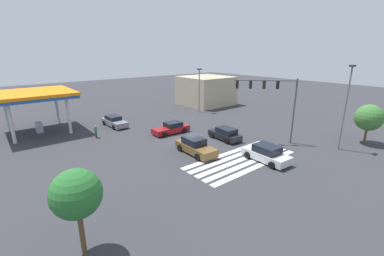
# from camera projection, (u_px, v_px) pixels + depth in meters

# --- Properties ---
(ground_plane) EXTENTS (143.06, 143.06, 0.00)m
(ground_plane) POSITION_uv_depth(u_px,v_px,m) (192.00, 140.00, 30.17)
(ground_plane) COLOR #333338
(crosswalk_markings) EXTENTS (11.43, 4.40, 0.01)m
(crosswalk_markings) POSITION_uv_depth(u_px,v_px,m) (241.00, 160.00, 24.62)
(crosswalk_markings) COLOR silver
(crosswalk_markings) RESTS_ON ground_plane
(traffic_signal_mast) EXTENTS (4.79, 4.79, 7.23)m
(traffic_signal_mast) POSITION_uv_depth(u_px,v_px,m) (273.00, 95.00, 27.76)
(traffic_signal_mast) COLOR #47474C
(traffic_signal_mast) RESTS_ON ground_plane
(car_0) EXTENTS (2.15, 4.94, 1.42)m
(car_0) POSITION_uv_depth(u_px,v_px,m) (114.00, 121.00, 35.48)
(car_0) COLOR gray
(car_0) RESTS_ON ground_plane
(car_1) EXTENTS (2.14, 4.24, 1.46)m
(car_1) POSITION_uv_depth(u_px,v_px,m) (225.00, 134.00, 30.02)
(car_1) COLOR black
(car_1) RESTS_ON ground_plane
(car_2) EXTENTS (2.27, 4.95, 1.63)m
(car_2) POSITION_uv_depth(u_px,v_px,m) (195.00, 146.00, 25.93)
(car_2) COLOR brown
(car_2) RESTS_ON ground_plane
(car_3) EXTENTS (2.32, 4.70, 1.58)m
(car_3) POSITION_uv_depth(u_px,v_px,m) (266.00, 154.00, 24.14)
(car_3) COLOR silver
(car_3) RESTS_ON ground_plane
(car_4) EXTENTS (4.77, 2.18, 1.41)m
(car_4) POSITION_uv_depth(u_px,v_px,m) (171.00, 128.00, 32.42)
(car_4) COLOR maroon
(car_4) RESTS_ON ground_plane
(gas_station_canopy) EXTENTS (8.67, 8.67, 5.23)m
(gas_station_canopy) POSITION_uv_depth(u_px,v_px,m) (34.00, 96.00, 31.61)
(gas_station_canopy) COLOR #23519E
(gas_station_canopy) RESTS_ON ground_plane
(corner_building) EXTENTS (8.62, 8.62, 5.35)m
(corner_building) POSITION_uv_depth(u_px,v_px,m) (206.00, 91.00, 49.53)
(corner_building) COLOR tan
(corner_building) RESTS_ON ground_plane
(pedestrian) EXTENTS (0.41, 0.41, 1.56)m
(pedestrian) POSITION_uv_depth(u_px,v_px,m) (96.00, 131.00, 30.61)
(pedestrian) COLOR #38383D
(pedestrian) RESTS_ON ground_plane
(street_light_pole_a) EXTENTS (0.80, 0.36, 8.73)m
(street_light_pole_a) POSITION_uv_depth(u_px,v_px,m) (346.00, 101.00, 25.73)
(street_light_pole_a) COLOR slate
(street_light_pole_a) RESTS_ON ground_plane
(street_light_pole_b) EXTENTS (0.80, 0.36, 7.27)m
(street_light_pole_b) POSITION_uv_depth(u_px,v_px,m) (199.00, 86.00, 42.52)
(street_light_pole_b) COLOR slate
(street_light_pole_b) RESTS_ON ground_plane
(tree_corner_a) EXTENTS (2.91, 2.91, 4.45)m
(tree_corner_a) POSITION_uv_depth(u_px,v_px,m) (369.00, 118.00, 28.13)
(tree_corner_a) COLOR brown
(tree_corner_a) RESTS_ON ground_plane
(tree_corner_b) EXTENTS (2.47, 2.47, 4.68)m
(tree_corner_b) POSITION_uv_depth(u_px,v_px,m) (76.00, 194.00, 12.27)
(tree_corner_b) COLOR brown
(tree_corner_b) RESTS_ON ground_plane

